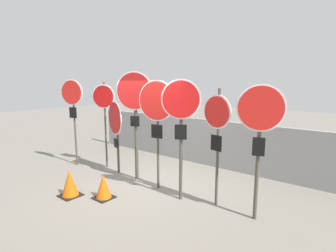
% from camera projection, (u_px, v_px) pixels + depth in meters
% --- Properties ---
extents(ground_plane, '(40.00, 40.00, 0.00)m').
position_uv_depth(ground_plane, '(147.00, 184.00, 6.40)').
color(ground_plane, gray).
extents(fence_back, '(8.29, 0.12, 1.37)m').
position_uv_depth(fence_back, '(197.00, 141.00, 8.03)').
color(fence_back, gray).
rests_on(fence_back, ground).
extents(stop_sign_0, '(0.71, 0.26, 2.55)m').
position_uv_depth(stop_sign_0, '(72.00, 100.00, 7.55)').
color(stop_sign_0, '#474238').
rests_on(stop_sign_0, ground).
extents(stop_sign_1, '(0.61, 0.31, 2.47)m').
position_uv_depth(stop_sign_1, '(104.00, 104.00, 7.34)').
color(stop_sign_1, '#474238').
rests_on(stop_sign_1, ground).
extents(stop_sign_2, '(0.86, 0.34, 1.97)m').
position_uv_depth(stop_sign_2, '(115.00, 122.00, 6.98)').
color(stop_sign_2, '#474238').
rests_on(stop_sign_2, ground).
extents(stop_sign_3, '(0.86, 0.41, 2.72)m').
position_uv_depth(stop_sign_3, '(135.00, 105.00, 6.39)').
color(stop_sign_3, '#474238').
rests_on(stop_sign_3, ground).
extents(stop_sign_4, '(0.91, 0.21, 2.52)m').
position_uv_depth(stop_sign_4, '(157.00, 108.00, 5.81)').
color(stop_sign_4, '#474238').
rests_on(stop_sign_4, ground).
extents(stop_sign_5, '(0.72, 0.41, 2.53)m').
position_uv_depth(stop_sign_5, '(181.00, 113.00, 5.24)').
color(stop_sign_5, '#474238').
rests_on(stop_sign_5, ground).
extents(stop_sign_6, '(0.65, 0.18, 2.35)m').
position_uv_depth(stop_sign_6, '(217.00, 124.00, 5.05)').
color(stop_sign_6, '#474238').
rests_on(stop_sign_6, ground).
extents(stop_sign_7, '(0.77, 0.31, 2.44)m').
position_uv_depth(stop_sign_7, '(260.00, 123.00, 4.44)').
color(stop_sign_7, '#474238').
rests_on(stop_sign_7, ground).
extents(traffic_cone_0, '(0.40, 0.40, 0.54)m').
position_uv_depth(traffic_cone_0, '(103.00, 186.00, 5.59)').
color(traffic_cone_0, black).
rests_on(traffic_cone_0, ground).
extents(traffic_cone_1, '(0.43, 0.43, 0.59)m').
position_uv_depth(traffic_cone_1, '(70.00, 183.00, 5.70)').
color(traffic_cone_1, black).
rests_on(traffic_cone_1, ground).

